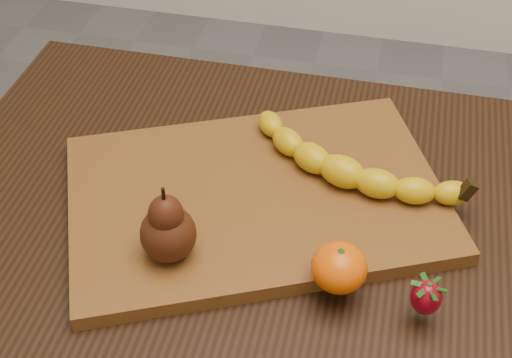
% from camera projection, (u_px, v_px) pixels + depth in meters
% --- Properties ---
extents(table, '(1.00, 0.70, 0.76)m').
position_uv_depth(table, '(314.00, 301.00, 0.89)').
color(table, black).
rests_on(table, ground).
extents(cutting_board, '(0.53, 0.46, 0.02)m').
position_uv_depth(cutting_board, '(256.00, 197.00, 0.87)').
color(cutting_board, brown).
rests_on(cutting_board, table).
extents(banana, '(0.26, 0.14, 0.04)m').
position_uv_depth(banana, '(342.00, 172.00, 0.87)').
color(banana, '#DAB10A').
rests_on(banana, cutting_board).
extents(pear, '(0.08, 0.08, 0.10)m').
position_uv_depth(pear, '(167.00, 223.00, 0.76)').
color(pear, '#3F1A0A').
rests_on(pear, cutting_board).
extents(mandarin, '(0.08, 0.08, 0.05)m').
position_uv_depth(mandarin, '(339.00, 267.00, 0.75)').
color(mandarin, '#F25602').
rests_on(mandarin, cutting_board).
extents(strawberry, '(0.04, 0.04, 0.04)m').
position_uv_depth(strawberry, '(426.00, 296.00, 0.72)').
color(strawberry, maroon).
rests_on(strawberry, cutting_board).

